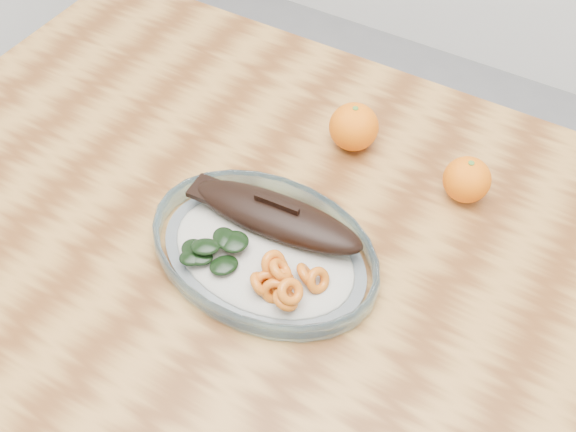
{
  "coord_description": "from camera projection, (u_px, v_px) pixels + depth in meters",
  "views": [
    {
      "loc": [
        0.29,
        -0.49,
        1.47
      ],
      "look_at": [
        -0.01,
        0.03,
        0.77
      ],
      "focal_mm": 45.0,
      "sensor_mm": 36.0,
      "label": 1
    }
  ],
  "objects": [
    {
      "name": "orange_left",
      "position": [
        354.0,
        127.0,
        1.01
      ],
      "size": [
        0.07,
        0.07,
        0.07
      ],
      "primitive_type": "sphere",
      "color": "#F15904",
      "rests_on": "dining_table"
    },
    {
      "name": "orange_right",
      "position": [
        467.0,
        180.0,
        0.95
      ],
      "size": [
        0.06,
        0.06,
        0.06
      ],
      "primitive_type": "sphere",
      "color": "#F15904",
      "rests_on": "dining_table"
    },
    {
      "name": "plated_meal",
      "position": [
        264.0,
        248.0,
        0.89
      ],
      "size": [
        0.58,
        0.58,
        0.08
      ],
      "rotation": [
        0.0,
        0.0,
        -0.06
      ],
      "color": "white",
      "rests_on": "dining_table"
    },
    {
      "name": "dining_table",
      "position": [
        285.0,
        290.0,
        0.99
      ],
      "size": [
        1.2,
        0.8,
        0.75
      ],
      "color": "brown",
      "rests_on": "ground"
    }
  ]
}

